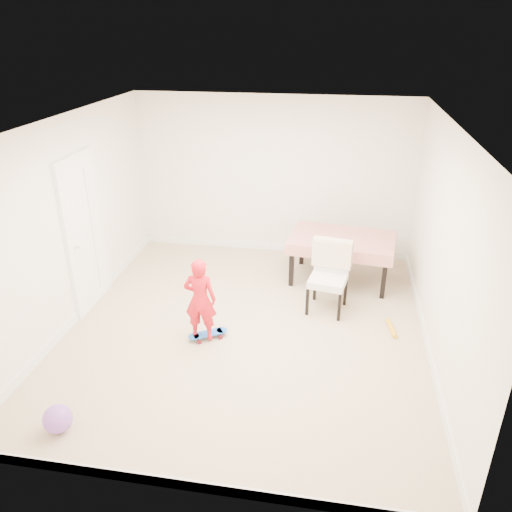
% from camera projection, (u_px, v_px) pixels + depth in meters
% --- Properties ---
extents(ground, '(5.00, 5.00, 0.00)m').
position_uv_depth(ground, '(246.00, 328.00, 6.43)').
color(ground, tan).
rests_on(ground, ground).
extents(ceiling, '(4.50, 5.00, 0.04)m').
position_uv_depth(ceiling, '(244.00, 126.00, 5.33)').
color(ceiling, white).
rests_on(ceiling, wall_back).
extents(wall_back, '(4.50, 0.04, 2.60)m').
position_uv_depth(wall_back, '(273.00, 177.00, 8.09)').
color(wall_back, white).
rests_on(wall_back, ground).
extents(wall_front, '(4.50, 0.04, 2.60)m').
position_uv_depth(wall_front, '(182.00, 365.00, 3.67)').
color(wall_front, white).
rests_on(wall_front, ground).
extents(wall_left, '(0.04, 5.00, 2.60)m').
position_uv_depth(wall_left, '(69.00, 224.00, 6.21)').
color(wall_left, white).
rests_on(wall_left, ground).
extents(wall_right, '(0.04, 5.00, 2.60)m').
position_uv_depth(wall_right, '(442.00, 249.00, 5.54)').
color(wall_right, white).
rests_on(wall_right, ground).
extents(door, '(0.11, 0.94, 2.11)m').
position_uv_depth(door, '(84.00, 235.00, 6.60)').
color(door, white).
rests_on(door, ground).
extents(baseboard_back, '(4.50, 0.02, 0.12)m').
position_uv_depth(baseboard_back, '(272.00, 247.00, 8.63)').
color(baseboard_back, white).
rests_on(baseboard_back, ground).
extents(baseboard_front, '(4.50, 0.02, 0.12)m').
position_uv_depth(baseboard_front, '(191.00, 485.00, 4.18)').
color(baseboard_front, white).
rests_on(baseboard_front, ground).
extents(baseboard_left, '(0.02, 5.00, 0.12)m').
position_uv_depth(baseboard_left, '(83.00, 309.00, 6.74)').
color(baseboard_left, white).
rests_on(baseboard_left, ground).
extents(baseboard_right, '(0.02, 5.00, 0.12)m').
position_uv_depth(baseboard_right, '(426.00, 341.00, 6.07)').
color(baseboard_right, white).
rests_on(baseboard_right, ground).
extents(dining_table, '(1.62, 1.13, 0.71)m').
position_uv_depth(dining_table, '(340.00, 259.00, 7.51)').
color(dining_table, '#B50F09').
rests_on(dining_table, ground).
extents(dining_chair, '(0.63, 0.69, 0.97)m').
position_uv_depth(dining_chair, '(328.00, 278.00, 6.65)').
color(dining_chair, white).
rests_on(dining_chair, ground).
extents(skateboard, '(0.53, 0.42, 0.08)m').
position_uv_depth(skateboard, '(208.00, 335.00, 6.22)').
color(skateboard, blue).
rests_on(skateboard, ground).
extents(child, '(0.40, 0.27, 1.07)m').
position_uv_depth(child, '(200.00, 302.00, 5.99)').
color(child, red).
rests_on(child, ground).
extents(balloon, '(0.28, 0.28, 0.28)m').
position_uv_depth(balloon, '(58.00, 419.00, 4.77)').
color(balloon, '#9053C9').
rests_on(balloon, ground).
extents(foam_toy, '(0.13, 0.40, 0.06)m').
position_uv_depth(foam_toy, '(391.00, 328.00, 6.39)').
color(foam_toy, gold).
rests_on(foam_toy, ground).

